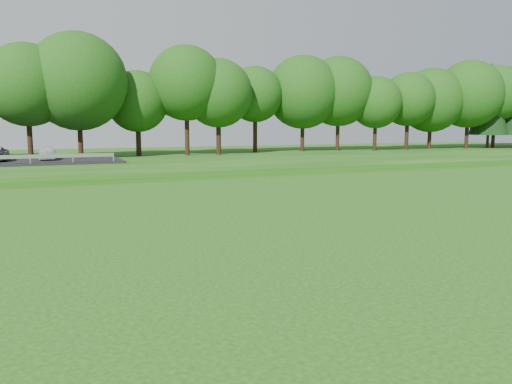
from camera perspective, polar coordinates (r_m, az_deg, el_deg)
name	(u,v)px	position (r m, az deg, el deg)	size (l,w,h in m)	color
berm	(237,159)	(51.33, -2.19, 3.81)	(130.00, 30.00, 0.60)	#18460D
walking_path	(303,174)	(38.69, 5.39, 2.09)	(130.00, 1.60, 0.04)	gray
treeline	(223,84)	(55.12, -3.78, 12.19)	(104.00, 7.00, 15.00)	#1D420F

